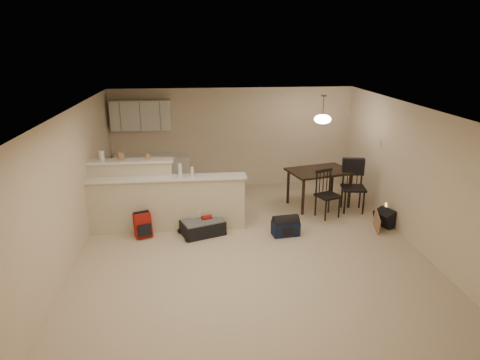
{
  "coord_description": "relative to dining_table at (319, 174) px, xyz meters",
  "views": [
    {
      "loc": [
        -0.89,
        -7.01,
        3.57
      ],
      "look_at": [
        -0.1,
        0.7,
        1.05
      ],
      "focal_mm": 32.0,
      "sensor_mm": 36.0,
      "label": 1
    }
  ],
  "objects": [
    {
      "name": "pendant_lamp",
      "position": [
        0.0,
        -0.0,
        1.25
      ],
      "size": [
        0.36,
        0.36,
        0.62
      ],
      "color": "brown",
      "rests_on": "room"
    },
    {
      "name": "upper_cabinets",
      "position": [
        -4.0,
        1.44,
        1.16
      ],
      "size": [
        1.4,
        0.34,
        0.7
      ],
      "primitive_type": "cube",
      "color": "white",
      "rests_on": "room"
    },
    {
      "name": "room",
      "position": [
        -1.8,
        -1.88,
        0.51
      ],
      "size": [
        7.0,
        7.02,
        2.5
      ],
      "color": "beige",
      "rests_on": "ground"
    },
    {
      "name": "navy_duffel",
      "position": [
        -1.05,
        -1.47,
        -0.6
      ],
      "size": [
        0.54,
        0.34,
        0.28
      ],
      "primitive_type": "cube",
      "rotation": [
        0.0,
        0.0,
        0.12
      ],
      "color": "#101935",
      "rests_on": "ground"
    },
    {
      "name": "jar",
      "position": [
        -4.52,
        -0.76,
        0.75
      ],
      "size": [
        0.1,
        0.1,
        0.2
      ],
      "primitive_type": "cylinder",
      "color": "silver",
      "rests_on": "breakfast_bar"
    },
    {
      "name": "red_backpack",
      "position": [
        -3.77,
        -1.27,
        -0.5
      ],
      "size": [
        0.36,
        0.29,
        0.47
      ],
      "primitive_type": "cube",
      "rotation": [
        0.0,
        0.0,
        0.35
      ],
      "color": "#9E1711",
      "rests_on": "ground"
    },
    {
      "name": "bottle_a",
      "position": [
        -3.04,
        -0.98,
        0.48
      ],
      "size": [
        0.07,
        0.07,
        0.26
      ],
      "primitive_type": "cylinder",
      "color": "silver",
      "rests_on": "breakfast_bar"
    },
    {
      "name": "dining_chair_far",
      "position": [
        0.66,
        -0.4,
        -0.18
      ],
      "size": [
        0.56,
        0.54,
        1.12
      ],
      "primitive_type": null,
      "rotation": [
        0.0,
        0.0,
        -0.16
      ],
      "color": "black",
      "rests_on": "ground"
    },
    {
      "name": "breakfast_bar",
      "position": [
        -3.56,
        -0.89,
        -0.13
      ],
      "size": [
        3.08,
        0.58,
        1.39
      ],
      "color": "beige",
      "rests_on": "ground"
    },
    {
      "name": "kitchen_counter",
      "position": [
        -3.8,
        1.31,
        -0.29
      ],
      "size": [
        1.8,
        0.6,
        0.9
      ],
      "primitive_type": "cube",
      "color": "white",
      "rests_on": "ground"
    },
    {
      "name": "cereal_box",
      "position": [
        -4.15,
        -0.76,
        0.73
      ],
      "size": [
        0.1,
        0.07,
        0.16
      ],
      "primitive_type": "cube",
      "color": "#A47754",
      "rests_on": "breakfast_bar"
    },
    {
      "name": "black_daypack",
      "position": [
        1.04,
        -1.27,
        -0.57
      ],
      "size": [
        0.39,
        0.46,
        0.34
      ],
      "primitive_type": "cube",
      "rotation": [
        0.0,
        0.0,
        1.95
      ],
      "color": "black",
      "rests_on": "ground"
    },
    {
      "name": "bottle_b",
      "position": [
        -2.81,
        -0.98,
        0.44
      ],
      "size": [
        0.06,
        0.06,
        0.18
      ],
      "primitive_type": "cylinder",
      "color": "silver",
      "rests_on": "breakfast_bar"
    },
    {
      "name": "cardboard_sheet",
      "position": [
        0.78,
        -1.47,
        -0.56
      ],
      "size": [
        0.11,
        0.47,
        0.36
      ],
      "primitive_type": "cube",
      "rotation": [
        0.0,
        0.0,
        1.38
      ],
      "color": "#A47754",
      "rests_on": "ground"
    },
    {
      "name": "dining_table",
      "position": [
        0.0,
        0.0,
        0.0
      ],
      "size": [
        1.52,
        1.2,
        0.84
      ],
      "rotation": [
        0.0,
        0.0,
        0.25
      ],
      "color": "black",
      "rests_on": "ground"
    },
    {
      "name": "thermostat",
      "position": [
        1.18,
        -0.33,
        0.76
      ],
      "size": [
        0.02,
        0.12,
        0.12
      ],
      "primitive_type": "cube",
      "color": "beige",
      "rests_on": "room"
    },
    {
      "name": "suitcase",
      "position": [
        -2.64,
        -1.27,
        -0.6
      ],
      "size": [
        0.92,
        0.75,
        0.27
      ],
      "primitive_type": "cube",
      "rotation": [
        0.0,
        0.0,
        0.35
      ],
      "color": "black",
      "rests_on": "ground"
    },
    {
      "name": "small_box",
      "position": [
        -3.64,
        -0.76,
        0.71
      ],
      "size": [
        0.08,
        0.06,
        0.12
      ],
      "primitive_type": "cube",
      "color": "#A47754",
      "rests_on": "breakfast_bar"
    },
    {
      "name": "dining_chair_near",
      "position": [
        0.01,
        -0.67,
        -0.23
      ],
      "size": [
        0.57,
        0.56,
        1.01
      ],
      "primitive_type": null,
      "rotation": [
        0.0,
        0.0,
        0.39
      ],
      "color": "black",
      "rests_on": "ground"
    }
  ]
}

